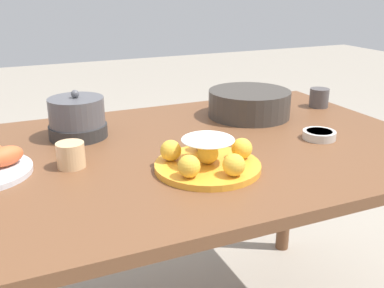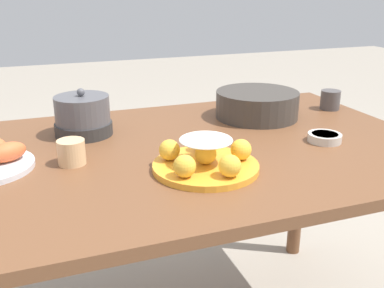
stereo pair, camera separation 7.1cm
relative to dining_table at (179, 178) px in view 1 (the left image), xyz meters
The scene contains 7 objects.
dining_table is the anchor object (origin of this frame).
cake_plate 0.21m from the dining_table, 86.49° to the right, with size 0.27×0.27×0.09m.
serving_bowl 0.42m from the dining_table, 29.88° to the left, with size 0.28×0.28×0.09m.
sauce_bowl 0.44m from the dining_table, 12.70° to the right, with size 0.10×0.10×0.02m.
cup_near 0.32m from the dining_table, behind, with size 0.07×0.07×0.06m.
cup_far 0.69m from the dining_table, 17.22° to the left, with size 0.07×0.07×0.07m.
warming_pot 0.35m from the dining_table, 138.26° to the left, with size 0.17×0.17×0.14m.
Camera 1 is at (-0.44, -1.10, 1.18)m, focal length 42.00 mm.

